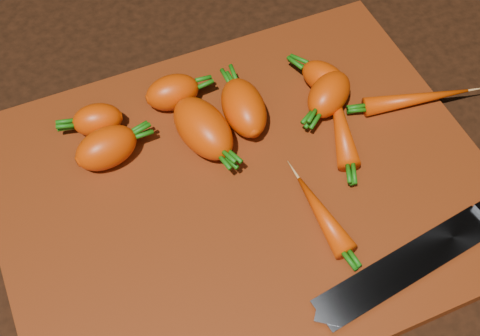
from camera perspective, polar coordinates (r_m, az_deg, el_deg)
name	(u,v)px	position (r m, az deg, el deg)	size (l,w,h in m)	color
ground	(244,194)	(0.70, 0.33, -2.25)	(2.00, 2.00, 0.01)	black
cutting_board	(244,188)	(0.69, 0.33, -1.76)	(0.50, 0.40, 0.01)	#652308
carrot_0	(106,148)	(0.70, -11.33, 1.70)	(0.07, 0.04, 0.04)	#C03603
carrot_1	(97,120)	(0.73, -12.07, 4.03)	(0.05, 0.04, 0.04)	#C03603
carrot_2	(203,128)	(0.70, -3.18, 3.41)	(0.09, 0.05, 0.05)	#C03603
carrot_3	(244,108)	(0.72, 0.32, 5.17)	(0.08, 0.05, 0.05)	#C03603
carrot_4	(329,94)	(0.74, 7.60, 6.26)	(0.06, 0.04, 0.04)	#C03603
carrot_5	(173,92)	(0.74, -5.78, 6.45)	(0.06, 0.04, 0.04)	#C03603
carrot_6	(325,78)	(0.76, 7.24, 7.59)	(0.06, 0.03, 0.03)	#C03603
carrot_7	(340,121)	(0.73, 8.53, 3.97)	(0.12, 0.02, 0.02)	#C03603
carrot_8	(417,99)	(0.77, 14.85, 5.73)	(0.12, 0.02, 0.02)	#C03603
carrot_9	(322,214)	(0.66, 7.00, -3.92)	(0.09, 0.02, 0.02)	#C03603
knife	(422,256)	(0.66, 15.27, -7.27)	(0.32, 0.07, 0.02)	gray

